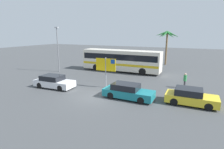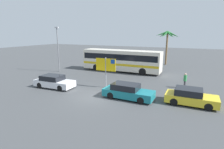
% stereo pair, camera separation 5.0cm
% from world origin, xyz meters
% --- Properties ---
extents(ground, '(120.00, 120.00, 0.00)m').
position_xyz_m(ground, '(0.00, 0.00, 0.00)').
color(ground, '#424447').
extents(bus_front_coach, '(11.73, 2.43, 3.17)m').
position_xyz_m(bus_front_coach, '(-2.26, 11.20, 1.78)').
color(bus_front_coach, silver).
rests_on(bus_front_coach, ground).
extents(ferry_sign, '(2.20, 0.16, 3.20)m').
position_xyz_m(ferry_sign, '(-0.51, 2.94, 2.33)').
color(ferry_sign, gray).
rests_on(ferry_sign, ground).
extents(car_teal, '(4.46, 1.79, 1.32)m').
position_xyz_m(car_teal, '(2.68, 0.84, 0.64)').
color(car_teal, '#19757F').
rests_on(car_teal, ground).
extents(car_white, '(4.31, 1.92, 1.32)m').
position_xyz_m(car_white, '(-5.50, 0.58, 0.64)').
color(car_white, silver).
rests_on(car_white, ground).
extents(car_yellow, '(3.98, 1.77, 1.32)m').
position_xyz_m(car_yellow, '(7.76, 1.69, 0.63)').
color(car_yellow, yellow).
rests_on(car_yellow, ground).
extents(pedestrian_near_sign, '(0.32, 0.32, 1.59)m').
position_xyz_m(pedestrian_near_sign, '(7.02, 6.23, 0.93)').
color(pedestrian_near_sign, '#2D2D33').
rests_on(pedestrian_near_sign, ground).
extents(lamp_post_left_side, '(0.56, 0.20, 6.48)m').
position_xyz_m(lamp_post_left_side, '(-10.49, 7.12, 3.56)').
color(lamp_post_left_side, slate).
rests_on(lamp_post_left_side, ground).
extents(palm_tree_seaside, '(4.10, 4.10, 6.00)m').
position_xyz_m(palm_tree_seaside, '(2.81, 20.10, 4.94)').
color(palm_tree_seaside, brown).
rests_on(palm_tree_seaside, ground).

